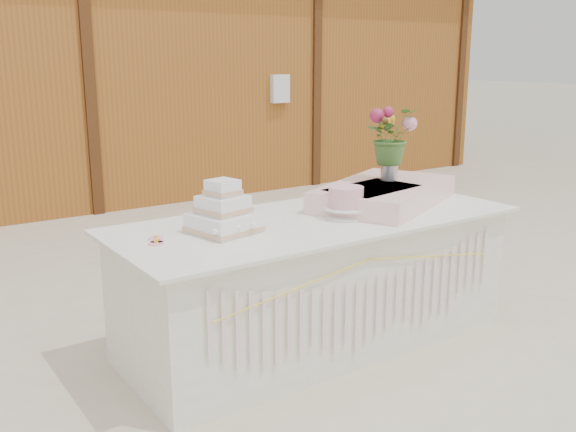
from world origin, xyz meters
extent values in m
plane|color=beige|center=(0.00, 0.00, 0.00)|extent=(80.00, 80.00, 0.00)
cube|color=brown|center=(0.00, 6.00, 1.50)|extent=(12.00, 4.00, 3.00)
cube|color=white|center=(0.00, 0.00, 0.38)|extent=(2.28, 0.88, 0.75)
cube|color=white|center=(0.00, 0.00, 0.76)|extent=(2.40, 1.00, 0.02)
cube|color=white|center=(-0.60, 0.03, 0.82)|extent=(0.36, 0.36, 0.10)
cube|color=#D5AA86|center=(-0.60, 0.03, 0.79)|extent=(0.37, 0.37, 0.02)
cube|color=white|center=(-0.60, 0.03, 0.92)|extent=(0.26, 0.26, 0.09)
cube|color=#D5AA86|center=(-0.60, 0.03, 0.89)|extent=(0.27, 0.27, 0.02)
cube|color=white|center=(-0.60, 0.03, 1.01)|extent=(0.17, 0.17, 0.08)
cube|color=#D5AA86|center=(-0.60, 0.03, 0.99)|extent=(0.18, 0.18, 0.02)
cylinder|color=white|center=(0.13, -0.10, 0.78)|extent=(0.22, 0.22, 0.01)
cylinder|color=white|center=(0.13, -0.10, 0.80)|extent=(0.06, 0.06, 0.04)
cylinder|color=white|center=(0.13, -0.10, 0.83)|extent=(0.26, 0.26, 0.01)
cylinder|color=#ECAAAF|center=(0.13, -0.10, 0.89)|extent=(0.20, 0.20, 0.12)
cube|color=#FFD0CD|center=(0.58, 0.06, 0.84)|extent=(1.18, 0.97, 0.13)
cylinder|color=#B4B4B9|center=(0.68, 0.13, 0.98)|extent=(0.11, 0.11, 0.15)
imported|color=#43702C|center=(0.68, 0.13, 1.23)|extent=(0.35, 0.31, 0.36)
camera|label=1|loc=(-2.18, -2.87, 1.66)|focal=40.00mm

